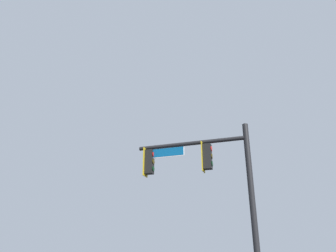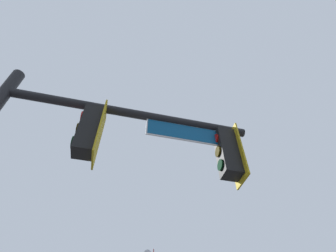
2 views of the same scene
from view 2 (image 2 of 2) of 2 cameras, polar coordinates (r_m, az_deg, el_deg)
The scene contains 1 object.
signal_pole_near at distance 4.46m, azimuth -18.89°, elevation -7.42°, with size 4.85×1.38×6.58m.
Camera 2 is at (-4.53, -12.00, 1.92)m, focal length 28.00 mm.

